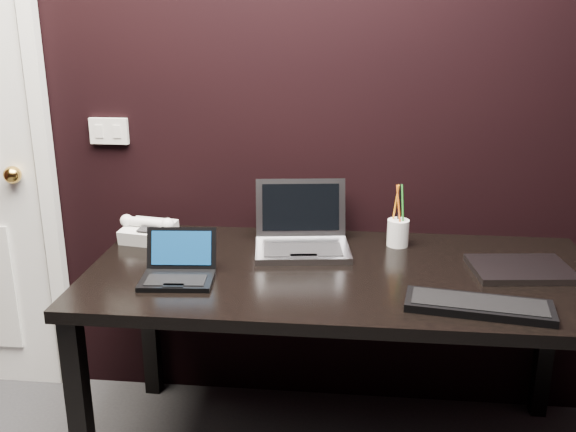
# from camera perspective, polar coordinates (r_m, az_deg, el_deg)

# --- Properties ---
(wall_back) EXTENTS (4.00, 0.00, 4.00)m
(wall_back) POSITION_cam_1_polar(r_m,az_deg,el_deg) (2.42, -1.80, 11.54)
(wall_back) COLOR black
(wall_back) RESTS_ON ground
(wall_switch) EXTENTS (0.15, 0.02, 0.10)m
(wall_switch) POSITION_cam_1_polar(r_m,az_deg,el_deg) (2.59, -15.63, 7.29)
(wall_switch) COLOR silver
(wall_switch) RESTS_ON wall_back
(desk) EXTENTS (1.70, 0.80, 0.74)m
(desk) POSITION_cam_1_polar(r_m,az_deg,el_deg) (2.18, 4.84, -6.67)
(desk) COLOR black
(desk) RESTS_ON ground
(netbook) EXTENTS (0.24, 0.22, 0.15)m
(netbook) POSITION_cam_1_polar(r_m,az_deg,el_deg) (2.09, -9.72, -4.80)
(netbook) COLOR black
(netbook) RESTS_ON desk
(silver_laptop) EXTENTS (0.37, 0.34, 0.23)m
(silver_laptop) POSITION_cam_1_polar(r_m,az_deg,el_deg) (2.31, 1.25, -1.95)
(silver_laptop) COLOR #A3A3A9
(silver_laptop) RESTS_ON desk
(ext_keyboard) EXTENTS (0.43, 0.20, 0.03)m
(ext_keyboard) POSITION_cam_1_polar(r_m,az_deg,el_deg) (1.95, 16.59, -7.65)
(ext_keyboard) COLOR black
(ext_keyboard) RESTS_ON desk
(closed_laptop) EXTENTS (0.34, 0.26, 0.02)m
(closed_laptop) POSITION_cam_1_polar(r_m,az_deg,el_deg) (2.26, 19.97, -4.46)
(closed_laptop) COLOR gray
(closed_laptop) RESTS_ON desk
(desk_phone) EXTENTS (0.22, 0.19, 0.11)m
(desk_phone) POSITION_cam_1_polar(r_m,az_deg,el_deg) (2.45, -12.30, -1.29)
(desk_phone) COLOR silver
(desk_phone) RESTS_ON desk
(mobile_phone) EXTENTS (0.06, 0.06, 0.09)m
(mobile_phone) POSITION_cam_1_polar(r_m,az_deg,el_deg) (2.33, -10.86, -2.39)
(mobile_phone) COLOR black
(mobile_phone) RESTS_ON desk
(pen_cup) EXTENTS (0.09, 0.09, 0.23)m
(pen_cup) POSITION_cam_1_polar(r_m,az_deg,el_deg) (2.38, 9.75, -1.37)
(pen_cup) COLOR white
(pen_cup) RESTS_ON desk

